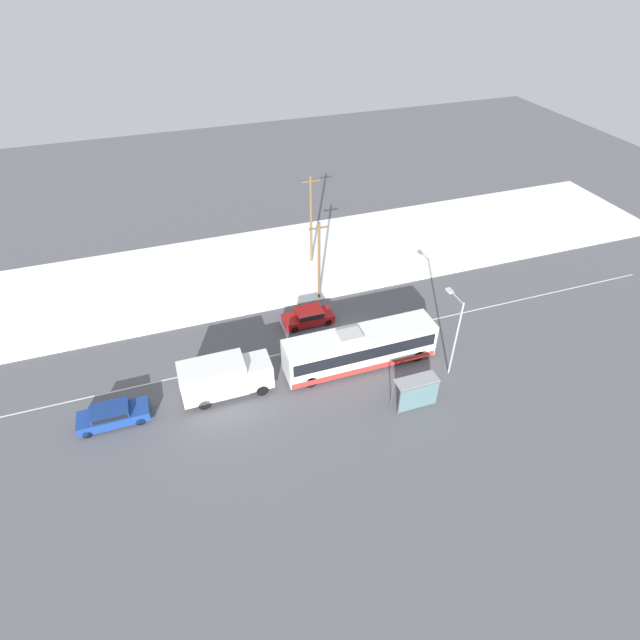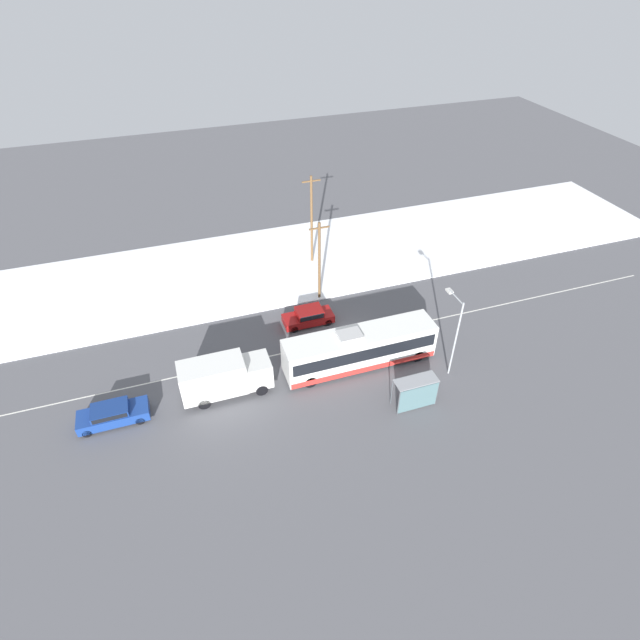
% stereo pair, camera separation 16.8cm
% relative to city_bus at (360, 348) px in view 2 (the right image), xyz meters
% --- Properties ---
extents(ground_plane, '(120.00, 120.00, 0.00)m').
position_rel_city_bus_xyz_m(ground_plane, '(0.76, 3.11, -1.64)').
color(ground_plane, '#56565B').
extents(snow_lot, '(80.00, 14.89, 0.12)m').
position_rel_city_bus_xyz_m(snow_lot, '(0.76, 16.55, -1.58)').
color(snow_lot, white).
rests_on(snow_lot, ground_plane).
extents(lane_marking_center, '(60.00, 0.12, 0.00)m').
position_rel_city_bus_xyz_m(lane_marking_center, '(0.76, 3.11, -1.64)').
color(lane_marking_center, silver).
rests_on(lane_marking_center, ground_plane).
extents(city_bus, '(11.95, 2.57, 3.35)m').
position_rel_city_bus_xyz_m(city_bus, '(0.00, 0.00, 0.00)').
color(city_bus, white).
rests_on(city_bus, ground_plane).
extents(box_truck, '(6.56, 2.30, 3.10)m').
position_rel_city_bus_xyz_m(box_truck, '(-10.52, 0.25, 0.06)').
color(box_truck, silver).
rests_on(box_truck, ground_plane).
extents(sedan_car, '(4.34, 1.80, 1.50)m').
position_rel_city_bus_xyz_m(sedan_car, '(-2.20, 6.18, -0.82)').
color(sedan_car, maroon).
rests_on(sedan_car, ground_plane).
extents(parked_car_near_truck, '(4.76, 1.80, 1.42)m').
position_rel_city_bus_xyz_m(parked_car_near_truck, '(-18.40, 0.02, -0.85)').
color(parked_car_near_truck, navy).
rests_on(parked_car_near_truck, ground_plane).
extents(pedestrian_at_stop, '(0.61, 0.27, 1.68)m').
position_rel_city_bus_xyz_m(pedestrian_at_stop, '(1.94, -4.03, -0.60)').
color(pedestrian_at_stop, '#23232D').
rests_on(pedestrian_at_stop, ground_plane).
extents(bus_shelter, '(3.08, 1.20, 2.40)m').
position_rel_city_bus_xyz_m(bus_shelter, '(2.12, -5.45, 0.04)').
color(bus_shelter, gray).
rests_on(bus_shelter, ground_plane).
extents(streetlamp, '(0.36, 2.22, 6.76)m').
position_rel_city_bus_xyz_m(streetlamp, '(6.21, -2.75, 2.65)').
color(streetlamp, '#9EA3A8').
rests_on(streetlamp, ground_plane).
extents(utility_pole_roadside, '(1.80, 0.24, 7.76)m').
position_rel_city_bus_xyz_m(utility_pole_roadside, '(-0.11, 9.48, 2.43)').
color(utility_pole_roadside, brown).
rests_on(utility_pole_roadside, ground_plane).
extents(utility_pole_snowlot, '(1.80, 0.24, 9.18)m').
position_rel_city_bus_xyz_m(utility_pole_snowlot, '(1.23, 15.86, 3.14)').
color(utility_pole_snowlot, brown).
rests_on(utility_pole_snowlot, ground_plane).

